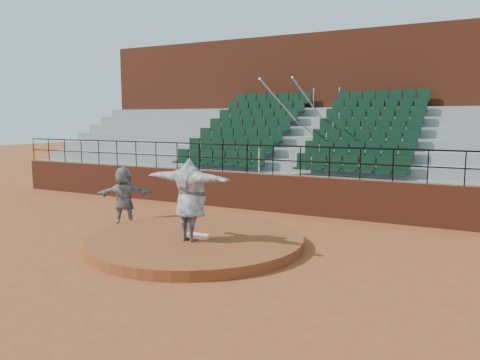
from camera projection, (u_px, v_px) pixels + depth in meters
The scene contains 9 objects.
ground at pixel (196, 246), 11.96m from camera, with size 90.00×90.00×0.00m, color #994822.
pitchers_mound at pixel (195, 241), 11.95m from camera, with size 5.50×5.50×0.25m, color brown.
pitching_rubber at pixel (199, 234), 12.06m from camera, with size 0.60×0.15×0.03m, color white.
boundary_wall at pixel (273, 193), 16.29m from camera, with size 24.00×0.30×1.30m, color maroon.
wall_railing at pixel (273, 153), 16.11m from camera, with size 24.04×0.05×1.03m.
seating_deck at pixel (307, 162), 19.40m from camera, with size 24.00×5.97×4.63m.
press_box_facade at pixel (335, 112), 22.61m from camera, with size 24.00×3.00×7.10m, color maroon.
pitcher at pixel (190, 200), 11.36m from camera, with size 2.48×0.68×2.02m, color black.
fielder at pixel (124, 196), 14.18m from camera, with size 1.66×0.53×1.79m, color black.
Camera 1 is at (6.32, -9.84, 3.23)m, focal length 35.00 mm.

